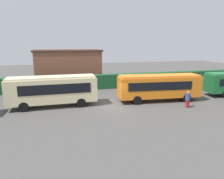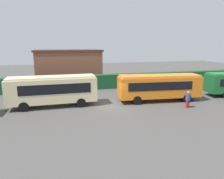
{
  "view_description": "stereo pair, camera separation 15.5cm",
  "coord_description": "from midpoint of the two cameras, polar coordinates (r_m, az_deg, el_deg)",
  "views": [
    {
      "loc": [
        -6.2,
        -21.19,
        6.66
      ],
      "look_at": [
        -0.04,
        0.86,
        1.7
      ],
      "focal_mm": 33.72,
      "sensor_mm": 36.0,
      "label": 1
    },
    {
      "loc": [
        -6.05,
        -21.24,
        6.66
      ],
      "look_at": [
        -0.04,
        0.86,
        1.7
      ],
      "focal_mm": 33.72,
      "sensor_mm": 36.0,
      "label": 2
    }
  ],
  "objects": [
    {
      "name": "person_left",
      "position": [
        26.55,
        -14.93,
        -0.75
      ],
      "size": [
        0.49,
        0.47,
        1.69
      ],
      "rotation": [
        0.0,
        0.0,
        0.88
      ],
      "color": "#4C6B47",
      "rests_on": "ground_plane"
    },
    {
      "name": "hedge_row",
      "position": [
        31.89,
        -4.28,
        2.08
      ],
      "size": [
        64.69,
        1.36,
        2.13
      ],
      "primitive_type": "cube",
      "color": "#1A4F2A",
      "rests_on": "ground_plane"
    },
    {
      "name": "traffic_cone",
      "position": [
        33.55,
        17.77,
        0.7
      ],
      "size": [
        0.36,
        0.36,
        0.6
      ],
      "primitive_type": "cone",
      "color": "orange",
      "rests_on": "ground_plane"
    },
    {
      "name": "person_center",
      "position": [
        23.72,
        19.67,
        -2.44
      ],
      "size": [
        0.31,
        0.49,
        1.8
      ],
      "rotation": [
        0.0,
        0.0,
        0.1
      ],
      "color": "maroon",
      "rests_on": "ground_plane"
    },
    {
      "name": "bus_orange",
      "position": [
        25.45,
        12.49,
        0.93
      ],
      "size": [
        9.96,
        3.37,
        3.13
      ],
      "rotation": [
        0.0,
        0.0,
        -0.1
      ],
      "color": "orange",
      "rests_on": "ground_plane"
    },
    {
      "name": "bus_cream",
      "position": [
        23.36,
        -16.0,
        -0.01
      ],
      "size": [
        9.41,
        2.43,
        3.32
      ],
      "rotation": [
        0.0,
        0.0,
        3.15
      ],
      "color": "beige",
      "rests_on": "ground_plane"
    },
    {
      "name": "depot_building",
      "position": [
        36.55,
        -11.94,
        6.02
      ],
      "size": [
        10.97,
        5.77,
        5.73
      ],
      "color": "brown",
      "rests_on": "ground_plane"
    },
    {
      "name": "ground_plane",
      "position": [
        23.06,
        0.49,
        -4.56
      ],
      "size": [
        105.37,
        105.37,
        0.0
      ],
      "primitive_type": "plane",
      "color": "#514F4C"
    }
  ]
}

